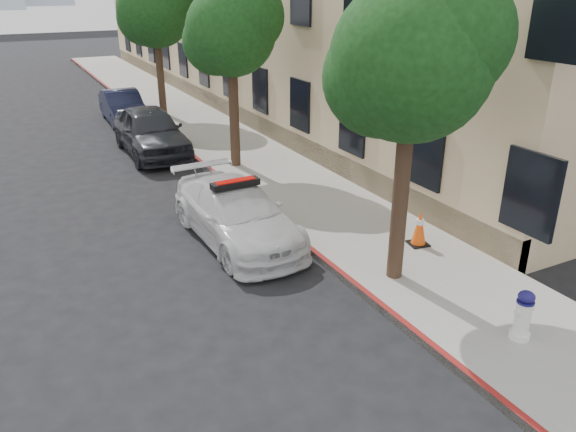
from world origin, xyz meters
The scene contains 11 objects.
ground centered at (0.00, 0.00, 0.00)m, with size 120.00×120.00×0.00m, color black.
sidewalk centered at (3.60, 10.00, 0.07)m, with size 3.20×50.00×0.15m, color gray.
curb_strip centered at (2.06, 10.00, 0.07)m, with size 0.12×50.00×0.15m, color maroon.
tree_near centered at (2.93, -2.01, 4.27)m, with size 2.92×2.82×5.62m.
tree_mid centered at (2.93, 5.99, 4.16)m, with size 2.77×2.64×5.43m.
tree_far centered at (2.93, 13.99, 4.39)m, with size 3.10×3.00×5.81m.
police_car centered at (0.93, 1.22, 0.65)m, with size 1.92×4.51×1.45m.
parked_car_mid centered at (1.03, 8.88, 0.79)m, with size 1.86×4.63×1.58m, color #202329.
parked_car_far centered at (1.20, 13.89, 0.65)m, with size 1.37×3.94×1.30m, color black.
fire_hydrant centered at (3.42, -4.61, 0.57)m, with size 0.35×0.33×0.86m.
traffic_cone centered at (4.22, -1.13, 0.54)m, with size 0.47×0.47×0.78m.
Camera 1 is at (-3.42, -9.61, 5.52)m, focal length 35.00 mm.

